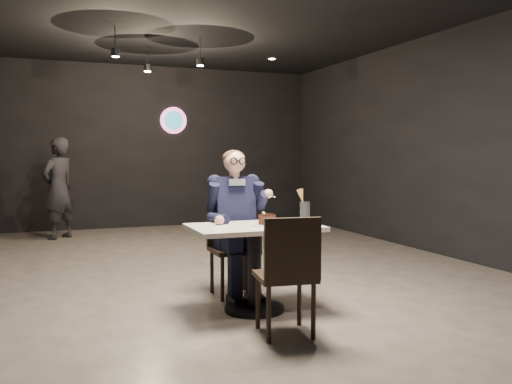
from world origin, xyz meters
name	(u,v)px	position (x,y,z in m)	size (l,w,h in m)	color
floor	(192,279)	(0.00, 0.00, 0.00)	(9.00, 9.00, 0.00)	gray
wall_sign	(173,120)	(0.80, 4.47, 2.00)	(0.50, 0.06, 0.50)	pink
pendant_lights	(155,46)	(0.00, 2.00, 2.88)	(1.40, 1.20, 0.36)	black
main_table	(254,268)	(0.21, -1.37, 0.38)	(1.10, 0.70, 0.75)	white
chair_far	(234,248)	(0.21, -0.82, 0.46)	(0.42, 0.46, 0.92)	black
chair_near	(285,274)	(0.21, -2.02, 0.46)	(0.42, 0.46, 0.92)	black
seated_man	(234,221)	(0.21, -0.82, 0.72)	(0.60, 0.80, 1.44)	black
dessert_plate	(264,226)	(0.26, -1.46, 0.76)	(0.22, 0.22, 0.01)	white
cake_slice	(267,220)	(0.29, -1.45, 0.80)	(0.11, 0.09, 0.08)	black
mint_leaf	(266,215)	(0.28, -1.47, 0.84)	(0.07, 0.04, 0.01)	#2A813B
sundae_glass	(305,213)	(0.66, -1.43, 0.85)	(0.09, 0.09, 0.19)	silver
wafer_cone	(301,196)	(0.63, -1.43, 0.99)	(0.06, 0.06, 0.13)	#B7834B
passerby	(58,188)	(-1.29, 3.54, 0.82)	(0.60, 0.39, 1.64)	black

